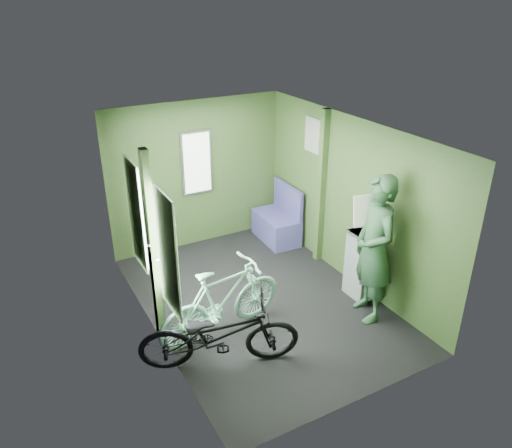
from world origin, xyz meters
The scene contains 6 objects.
room centered at (-0.04, 0.04, 1.44)m, with size 4.00×4.02×2.31m.
bicycle_black centered at (-0.99, -0.89, 0.00)m, with size 0.60×1.73×0.91m, color black.
bicycle_mint centered at (-0.72, -0.40, 0.00)m, with size 0.47×1.65×0.99m, color #90E3BF.
passenger centered at (1.07, -0.90, 0.94)m, with size 0.61×0.78×1.87m.
waste_box centered at (1.26, -0.50, 0.47)m, with size 0.27×0.38×0.93m, color gray.
bench_seat centered at (1.15, 1.45, 0.27)m, with size 0.53×0.90×0.92m.
Camera 1 is at (-2.70, -4.82, 3.77)m, focal length 35.00 mm.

